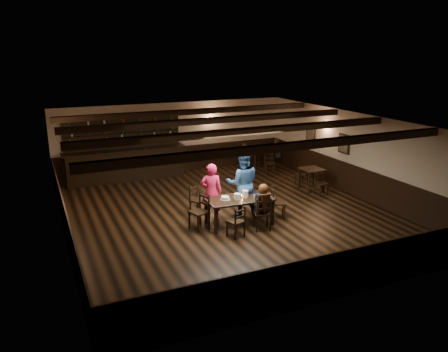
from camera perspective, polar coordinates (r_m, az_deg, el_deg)
name	(u,v)px	position (r m, az deg, el deg)	size (l,w,h in m)	color
ground	(228,213)	(12.82, 0.54, -4.92)	(10.00, 10.00, 0.00)	black
room_shell	(228,155)	(12.34, 0.53, 2.73)	(9.02, 10.02, 2.71)	beige
dining_table	(239,201)	(11.84, 2.03, -3.23)	(1.82, 0.98, 0.75)	black
chair_near_left	(238,220)	(11.11, 1.81, -5.72)	(0.47, 0.46, 0.81)	black
chair_near_right	(263,211)	(11.52, 5.12, -4.64)	(0.52, 0.51, 0.92)	black
chair_end_left	(201,208)	(11.63, -2.96, -4.23)	(0.55, 0.56, 0.97)	black
chair_end_right	(275,200)	(12.43, 6.74, -3.15)	(0.54, 0.55, 0.90)	black
chair_far_pushed	(196,197)	(12.66, -3.66, -2.78)	(0.55, 0.54, 0.87)	black
woman_pink	(211,192)	(12.06, -1.66, -2.15)	(0.60, 0.39, 1.65)	#FF1A55
man_blue	(242,183)	(12.35, 2.42, -0.97)	(0.95, 0.74, 1.95)	navy
seated_person	(263,200)	(11.47, 5.11, -3.12)	(0.34, 0.52, 0.84)	black
cake	(225,198)	(11.70, 0.15, -2.91)	(0.26, 0.26, 0.09)	white
plate_stack_a	(237,197)	(11.69, 1.75, -2.70)	(0.18, 0.18, 0.17)	white
plate_stack_b	(245,194)	(11.85, 2.77, -2.35)	(0.17, 0.17, 0.20)	white
tea_light	(242,196)	(11.89, 2.35, -2.69)	(0.05, 0.05, 0.06)	#A5A8AD
salt_shaker	(255,196)	(11.86, 4.01, -2.65)	(0.03, 0.03, 0.09)	silver
pepper_shaker	(257,196)	(11.90, 4.31, -2.59)	(0.04, 0.04, 0.09)	#A5A8AD
drink_glass	(246,194)	(11.99, 2.88, -2.35)	(0.07, 0.07, 0.12)	silver
menu_red	(260,197)	(11.92, 4.73, -2.77)	(0.31, 0.22, 0.00)	#A12911
menu_blue	(257,195)	(12.13, 4.37, -2.43)	(0.31, 0.22, 0.00)	#0E0F47
bar_counter	(126,160)	(16.35, -12.74, 2.02)	(4.42, 0.70, 2.20)	black
back_table_a	(312,172)	(15.05, 11.39, 0.55)	(0.72, 0.72, 0.75)	black
back_table_b	(262,153)	(17.42, 5.00, 2.95)	(0.97, 0.97, 0.75)	black
bg_patron_left	(245,152)	(16.88, 2.73, 3.13)	(0.22, 0.34, 0.68)	black
bg_patron_right	(277,148)	(17.58, 6.89, 3.65)	(0.28, 0.39, 0.73)	black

